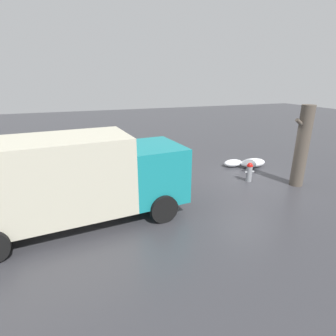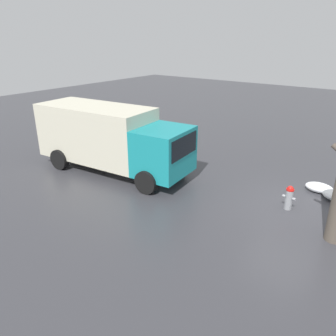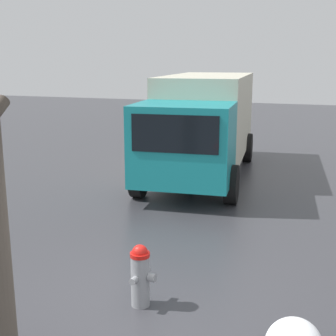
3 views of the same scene
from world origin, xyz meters
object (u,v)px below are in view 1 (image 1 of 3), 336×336
Objects in this scene: tree_trunk at (302,146)px; delivery_truck at (68,178)px; fire_hydrant at (249,172)px; pedestrian at (119,190)px.

delivery_truck is at bearing 0.36° from tree_trunk.
delivery_truck is at bearing 104.21° from fire_hydrant.
fire_hydrant is 2.33m from tree_trunk.
tree_trunk is at bearing -116.27° from fire_hydrant.
fire_hydrant is at bearing 142.11° from pedestrian.
pedestrian is (5.90, 1.03, 0.44)m from fire_hydrant.
tree_trunk is 7.61m from pedestrian.
pedestrian is at bearing 105.71° from fire_hydrant.
tree_trunk is 2.08× the size of pedestrian.
tree_trunk is 9.05m from delivery_truck.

